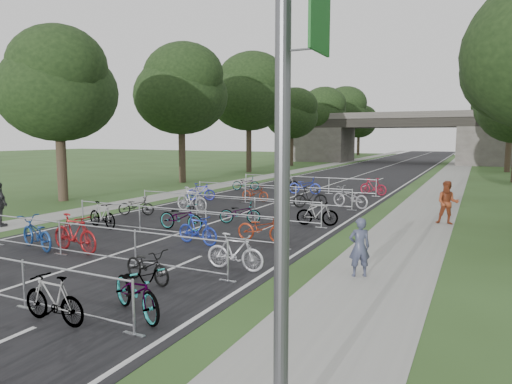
# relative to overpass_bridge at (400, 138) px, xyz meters

# --- Properties ---
(road) EXTENTS (11.00, 140.00, 0.01)m
(road) POSITION_rel_overpass_bridge_xyz_m (0.00, -15.00, -3.53)
(road) COLOR black
(road) RESTS_ON ground
(sidewalk_right) EXTENTS (3.00, 140.00, 0.01)m
(sidewalk_right) POSITION_rel_overpass_bridge_xyz_m (8.00, -15.00, -3.53)
(sidewalk_right) COLOR gray
(sidewalk_right) RESTS_ON ground
(sidewalk_left) EXTENTS (2.00, 140.00, 0.01)m
(sidewalk_left) POSITION_rel_overpass_bridge_xyz_m (-7.50, -15.00, -3.53)
(sidewalk_left) COLOR gray
(sidewalk_left) RESTS_ON ground
(lane_markings) EXTENTS (0.12, 140.00, 0.00)m
(lane_markings) POSITION_rel_overpass_bridge_xyz_m (0.00, -15.00, -3.53)
(lane_markings) COLOR silver
(lane_markings) RESTS_ON ground
(overpass_bridge) EXTENTS (31.00, 8.00, 7.05)m
(overpass_bridge) POSITION_rel_overpass_bridge_xyz_m (0.00, 0.00, 0.00)
(overpass_bridge) COLOR #45423E
(overpass_bridge) RESTS_ON ground
(lamppost) EXTENTS (0.61, 0.65, 8.21)m
(lamppost) POSITION_rel_overpass_bridge_xyz_m (8.33, -63.00, 0.75)
(lamppost) COLOR #4C4C51
(lamppost) RESTS_ON ground
(tree_left_0) EXTENTS (6.72, 6.72, 10.25)m
(tree_left_0) POSITION_rel_overpass_bridge_xyz_m (-11.39, -49.07, 2.96)
(tree_left_0) COLOR #33261C
(tree_left_0) RESTS_ON ground
(tree_left_1) EXTENTS (7.56, 7.56, 11.53)m
(tree_left_1) POSITION_rel_overpass_bridge_xyz_m (-11.39, -37.07, 3.77)
(tree_left_1) COLOR #33261C
(tree_left_1) RESTS_ON ground
(tree_left_2) EXTENTS (8.40, 8.40, 12.81)m
(tree_left_2) POSITION_rel_overpass_bridge_xyz_m (-11.39, -25.07, 4.58)
(tree_left_2) COLOR #33261C
(tree_left_2) RESTS_ON ground
(tree_left_3) EXTENTS (6.72, 6.72, 10.25)m
(tree_left_3) POSITION_rel_overpass_bridge_xyz_m (-11.39, -13.07, 2.96)
(tree_left_3) COLOR #33261C
(tree_left_3) RESTS_ON ground
(tree_right_3) EXTENTS (7.17, 7.17, 10.93)m
(tree_right_3) POSITION_rel_overpass_bridge_xyz_m (13.11, -13.07, 3.39)
(tree_right_3) COLOR #33261C
(tree_right_3) RESTS_ON ground
(tree_left_4) EXTENTS (7.56, 7.56, 11.53)m
(tree_left_4) POSITION_rel_overpass_bridge_xyz_m (-11.39, -1.07, 3.77)
(tree_left_4) COLOR #33261C
(tree_left_4) RESTS_ON ground
(tree_right_4) EXTENTS (8.18, 8.18, 12.47)m
(tree_right_4) POSITION_rel_overpass_bridge_xyz_m (13.11, -1.07, 4.37)
(tree_right_4) COLOR #33261C
(tree_right_4) RESTS_ON ground
(tree_left_5) EXTENTS (8.40, 8.40, 12.81)m
(tree_left_5) POSITION_rel_overpass_bridge_xyz_m (-11.39, 10.93, 4.58)
(tree_left_5) COLOR #33261C
(tree_left_5) RESTS_ON ground
(tree_right_5) EXTENTS (6.16, 6.16, 9.39)m
(tree_right_5) POSITION_rel_overpass_bridge_xyz_m (13.11, 10.93, 2.41)
(tree_right_5) COLOR #33261C
(tree_right_5) RESTS_ON ground
(tree_left_6) EXTENTS (6.72, 6.72, 10.25)m
(tree_left_6) POSITION_rel_overpass_bridge_xyz_m (-11.39, 22.93, 2.96)
(tree_left_6) COLOR #33261C
(tree_left_6) RESTS_ON ground
(tree_right_6) EXTENTS (7.17, 7.17, 10.93)m
(tree_right_6) POSITION_rel_overpass_bridge_xyz_m (13.11, 22.93, 3.39)
(tree_right_6) COLOR #33261C
(tree_right_6) RESTS_ON ground
(barrier_row_2) EXTENTS (9.70, 0.08, 1.10)m
(barrier_row_2) POSITION_rel_overpass_bridge_xyz_m (0.00, -57.80, -2.99)
(barrier_row_2) COLOR #AAACB2
(barrier_row_2) RESTS_ON ground
(barrier_row_3) EXTENTS (9.70, 0.08, 1.10)m
(barrier_row_3) POSITION_rel_overpass_bridge_xyz_m (0.00, -54.00, -2.99)
(barrier_row_3) COLOR #AAACB2
(barrier_row_3) RESTS_ON ground
(barrier_row_4) EXTENTS (9.70, 0.08, 1.10)m
(barrier_row_4) POSITION_rel_overpass_bridge_xyz_m (0.00, -50.00, -2.99)
(barrier_row_4) COLOR #AAACB2
(barrier_row_4) RESTS_ON ground
(barrier_row_5) EXTENTS (9.70, 0.08, 1.10)m
(barrier_row_5) POSITION_rel_overpass_bridge_xyz_m (0.00, -45.00, -2.99)
(barrier_row_5) COLOR #AAACB2
(barrier_row_5) RESTS_ON ground
(barrier_row_6) EXTENTS (9.70, 0.08, 1.10)m
(barrier_row_6) POSITION_rel_overpass_bridge_xyz_m (0.00, -39.00, -2.99)
(barrier_row_6) COLOR #AAACB2
(barrier_row_6) RESTS_ON ground
(bike_6) EXTENTS (1.68, 0.49, 1.00)m
(bike_6) POSITION_rel_overpass_bridge_xyz_m (2.79, -61.68, -3.03)
(bike_6) COLOR #AAACB2
(bike_6) RESTS_ON ground
(bike_7) EXTENTS (2.20, 1.56, 1.10)m
(bike_7) POSITION_rel_overpass_bridge_xyz_m (4.02, -60.63, -2.99)
(bike_7) COLOR #AAACB2
(bike_7) RESTS_ON ground
(bike_8) EXTENTS (2.21, 1.26, 1.10)m
(bike_8) POSITION_rel_overpass_bridge_xyz_m (-2.83, -57.66, -2.99)
(bike_8) COLOR navy
(bike_8) RESTS_ON ground
(bike_9) EXTENTS (2.15, 0.80, 1.26)m
(bike_9) POSITION_rel_overpass_bridge_xyz_m (-1.31, -57.42, -2.90)
(bike_9) COLOR maroon
(bike_9) RESTS_ON ground
(bike_10) EXTENTS (1.80, 0.97, 0.90)m
(bike_10) POSITION_rel_overpass_bridge_xyz_m (2.78, -58.79, -3.08)
(bike_10) COLOR black
(bike_10) RESTS_ON ground
(bike_11) EXTENTS (1.77, 0.58, 1.05)m
(bike_11) POSITION_rel_overpass_bridge_xyz_m (4.30, -56.86, -3.01)
(bike_11) COLOR #B5B5BD
(bike_11) RESTS_ON ground
(bike_12) EXTENTS (1.88, 0.91, 1.09)m
(bike_12) POSITION_rel_overpass_bridge_xyz_m (-3.45, -54.06, -2.99)
(bike_12) COLOR #AAACB2
(bike_12) RESTS_ON ground
(bike_13) EXTENTS (2.06, 0.74, 1.08)m
(bike_13) POSITION_rel_overpass_bridge_xyz_m (-0.29, -52.98, -3.00)
(bike_13) COLOR #AAACB2
(bike_13) RESTS_ON ground
(bike_14) EXTENTS (1.80, 0.73, 1.05)m
(bike_14) POSITION_rel_overpass_bridge_xyz_m (1.65, -54.73, -3.01)
(bike_14) COLOR #1C309D
(bike_14) RESTS_ON ground
(bike_15) EXTENTS (1.89, 0.71, 0.99)m
(bike_15) POSITION_rel_overpass_bridge_xyz_m (3.47, -53.36, -3.04)
(bike_15) COLOR maroon
(bike_15) RESTS_ON ground
(bike_16) EXTENTS (1.82, 1.22, 0.91)m
(bike_16) POSITION_rel_overpass_bridge_xyz_m (-4.30, -51.01, -3.08)
(bike_16) COLOR black
(bike_16) RESTS_ON ground
(bike_17) EXTENTS (2.15, 1.00, 1.25)m
(bike_17) POSITION_rel_overpass_bridge_xyz_m (-2.41, -49.10, -2.91)
(bike_17) COLOR #A0A1A7
(bike_17) RESTS_ON ground
(bike_18) EXTENTS (1.89, 1.27, 0.94)m
(bike_18) POSITION_rel_overpass_bridge_xyz_m (1.14, -50.65, -3.06)
(bike_18) COLOR #AAACB2
(bike_18) RESTS_ON ground
(bike_19) EXTENTS (1.82, 0.88, 1.06)m
(bike_19) POSITION_rel_overpass_bridge_xyz_m (4.30, -49.65, -3.01)
(bike_19) COLOR #AAACB2
(bike_19) RESTS_ON ground
(bike_20) EXTENTS (1.74, 1.11, 1.01)m
(bike_20) POSITION_rel_overpass_bridge_xyz_m (-4.30, -45.36, -3.03)
(bike_20) COLOR navy
(bike_20) RESTS_ON ground
(bike_21) EXTENTS (1.81, 0.77, 0.93)m
(bike_21) POSITION_rel_overpass_bridge_xyz_m (-1.28, -44.24, -3.07)
(bike_21) COLOR maroon
(bike_21) RESTS_ON ground
(bike_22) EXTENTS (1.83, 1.38, 1.10)m
(bike_22) POSITION_rel_overpass_bridge_xyz_m (2.39, -45.12, -2.98)
(bike_22) COLOR black
(bike_22) RESTS_ON ground
(bike_23) EXTENTS (2.28, 1.46, 1.13)m
(bike_23) POSITION_rel_overpass_bridge_xyz_m (4.30, -44.24, -2.97)
(bike_23) COLOR #A1A0A7
(bike_23) RESTS_ON ground
(bike_24) EXTENTS (1.97, 1.33, 0.98)m
(bike_24) POSITION_rel_overpass_bridge_xyz_m (-4.27, -39.67, -3.04)
(bike_24) COLOR #AAACB2
(bike_24) RESTS_ON ground
(bike_25) EXTENTS (1.80, 0.52, 1.08)m
(bike_25) POSITION_rel_overpass_bridge_xyz_m (-1.76, -38.33, -2.99)
(bike_25) COLOR #AAACB2
(bike_25) RESTS_ON ground
(bike_26) EXTENTS (2.21, 1.07, 1.11)m
(bike_26) POSITION_rel_overpass_bridge_xyz_m (0.16, -39.84, -2.98)
(bike_26) COLOR #1C2C9E
(bike_26) RESTS_ON ground
(bike_27) EXTENTS (1.91, 1.00, 1.11)m
(bike_27) POSITION_rel_overpass_bridge_xyz_m (4.30, -38.43, -2.98)
(bike_27) COLOR maroon
(bike_27) RESTS_ON ground
(pedestrian_a) EXTENTS (0.70, 0.62, 1.60)m
(pedestrian_a) POSITION_rel_overpass_bridge_xyz_m (7.56, -55.88, -2.73)
(pedestrian_a) COLOR #373C53
(pedestrian_a) RESTS_ON ground
(pedestrian_b) EXTENTS (0.93, 0.74, 1.86)m
(pedestrian_b) POSITION_rel_overpass_bridge_xyz_m (9.20, -46.92, -2.60)
(pedestrian_b) COLOR brown
(pedestrian_b) RESTS_ON ground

